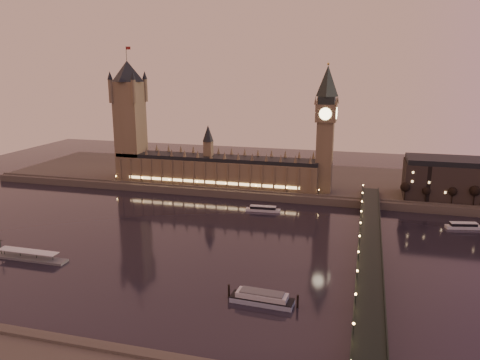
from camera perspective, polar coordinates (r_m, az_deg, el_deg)
The scene contains 14 objects.
ground at distance 293.19m, azimuth -2.98°, elevation -7.79°, with size 700.00×700.00×0.00m, color black.
far_embankment at distance 440.05m, azimuth 7.49°, elevation -0.11°, with size 560.00×130.00×6.00m, color #423D35.
palace_of_westminster at distance 409.31m, azimuth -3.07°, elevation 1.63°, with size 180.00×26.62×52.00m.
victoria_tower at distance 434.15m, azimuth -13.30°, elevation 7.87°, with size 31.68×31.68×118.00m.
big_ben at distance 383.57m, azimuth 10.42°, elevation 7.00°, with size 17.68×17.68×104.00m.
westminster_bridge at distance 278.18m, azimuth 15.44°, elevation -8.30°, with size 13.20×260.00×15.30m.
bare_tree_0 at distance 380.10m, azimuth 19.26°, elevation -0.97°, with size 6.59×6.59×13.40m.
bare_tree_1 at distance 381.81m, azimuth 21.82°, elevation -1.13°, with size 6.59×6.59×13.40m.
bare_tree_2 at distance 384.29m, azimuth 24.36°, elevation -1.28°, with size 6.59×6.59×13.40m.
bare_tree_3 at distance 387.51m, azimuth 26.86°, elevation -1.43°, with size 6.59×6.59×13.40m.
cruise_boat_a at distance 356.09m, azimuth 2.82°, elevation -3.54°, with size 26.43×7.71×4.17m.
cruise_boat_b at distance 353.06m, azimuth 25.59°, elevation -5.07°, with size 23.87×10.38×4.28m.
moored_barge at distance 224.16m, azimuth 2.70°, elevation -14.18°, with size 34.23×9.88×6.28m.
pontoon_pier at distance 295.90m, azimuth -24.25°, elevation -8.57°, with size 45.73×7.62×12.19m.
Camera 1 is at (86.29, -258.71, 107.62)m, focal length 35.00 mm.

